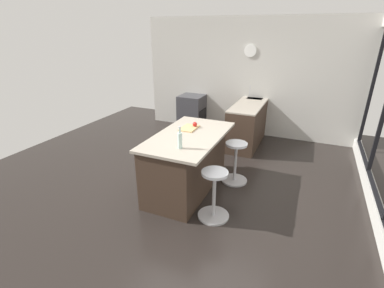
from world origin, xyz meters
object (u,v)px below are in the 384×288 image
Objects in this scene: stool_by_window at (235,163)px; cutting_board at (189,128)px; kitchen_island at (186,162)px; apple_red at (195,124)px; stool_middle at (214,196)px; oven_range at (192,113)px; water_bottle at (180,140)px.

cutting_board is at bearing -69.51° from stool_by_window.
apple_red reaches higher than kitchen_island.
stool_middle is 1.30m from apple_red.
oven_range is 2.74m from cutting_board.
water_bottle is at bearing -92.79° from stool_middle.
stool_by_window is 9.51× the size of apple_red.
water_bottle is (-0.03, -0.52, 0.74)m from stool_middle.
stool_middle is (3.30, 1.77, -0.11)m from oven_range.
cutting_board reaches higher than stool_by_window.
kitchen_island is at bearing -164.31° from water_bottle.
kitchen_island is 0.87m from stool_by_window.
stool_middle is at bearing 28.19° from oven_range.
water_bottle reaches higher than apple_red.
stool_by_window is 1.39m from water_bottle.
oven_range is 1.25× the size of stool_middle.
stool_by_window is at bearing 38.64° from oven_range.
oven_range is at bearing -141.36° from stool_by_window.
stool_by_window is at bearing 129.38° from kitchen_island.
kitchen_island is at bearing -129.38° from stool_middle.
kitchen_island is at bearing 14.65° from cutting_board.
cutting_board reaches higher than kitchen_island.
water_bottle reaches higher than oven_range.
kitchen_island is 0.87m from stool_middle.
oven_range is at bearing -157.39° from cutting_board.
kitchen_island reaches higher than stool_by_window.
stool_by_window is 0.97m from apple_red.
kitchen_island is (2.75, 1.10, 0.03)m from oven_range.
stool_by_window is 1.98× the size of cutting_board.
oven_range is 0.52× the size of kitchen_island.
stool_by_window is 1.00× the size of stool_middle.
water_bottle is (1.06, -0.52, 0.74)m from stool_by_window.
kitchen_island is 5.54× the size of water_bottle.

